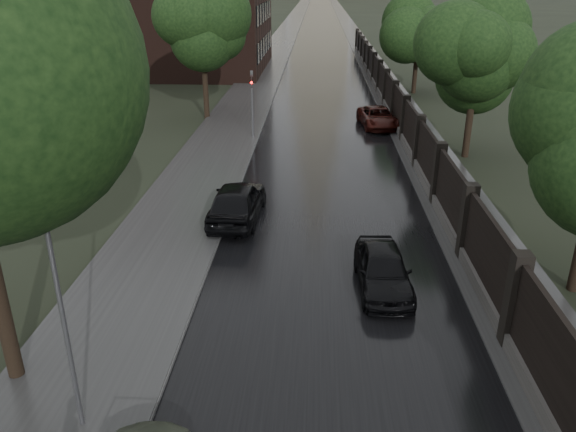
# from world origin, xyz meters

# --- Properties ---
(road) EXTENTS (8.00, 420.00, 0.02)m
(road) POSITION_xyz_m (0.00, 190.00, 0.01)
(road) COLOR black
(road) RESTS_ON ground
(sidewalk_left) EXTENTS (4.00, 420.00, 0.16)m
(sidewalk_left) POSITION_xyz_m (-6.00, 190.00, 0.08)
(sidewalk_left) COLOR #2D2D2D
(sidewalk_left) RESTS_ON ground
(verge_right) EXTENTS (3.00, 420.00, 0.08)m
(verge_right) POSITION_xyz_m (5.50, 190.00, 0.04)
(verge_right) COLOR #2D2D2D
(verge_right) RESTS_ON ground
(fence_right) EXTENTS (0.45, 75.72, 2.70)m
(fence_right) POSITION_xyz_m (4.60, 32.01, 1.01)
(fence_right) COLOR #383533
(fence_right) RESTS_ON ground
(tree_left_far) EXTENTS (4.25, 4.25, 7.39)m
(tree_left_far) POSITION_xyz_m (-8.00, 30.00, 5.24)
(tree_left_far) COLOR black
(tree_left_far) RESTS_ON ground
(tree_right_b) EXTENTS (4.08, 4.08, 7.01)m
(tree_right_b) POSITION_xyz_m (7.50, 22.00, 4.95)
(tree_right_b) COLOR black
(tree_right_b) RESTS_ON ground
(tree_right_c) EXTENTS (4.08, 4.08, 7.01)m
(tree_right_c) POSITION_xyz_m (7.50, 40.00, 4.95)
(tree_right_c) COLOR black
(tree_right_c) RESTS_ON ground
(lamp_post) EXTENTS (0.25, 0.12, 5.11)m
(lamp_post) POSITION_xyz_m (-5.40, 1.50, 2.67)
(lamp_post) COLOR #59595E
(lamp_post) RESTS_ON ground
(traffic_light) EXTENTS (0.16, 0.32, 4.00)m
(traffic_light) POSITION_xyz_m (-4.30, 24.99, 2.40)
(traffic_light) COLOR #59595E
(traffic_light) RESTS_ON ground
(hatchback_left) EXTENTS (2.09, 4.71, 1.57)m
(hatchback_left) POSITION_xyz_m (-3.60, 12.89, 0.79)
(hatchback_left) COLOR black
(hatchback_left) RESTS_ON ground
(car_right_near) EXTENTS (1.72, 3.94, 1.32)m
(car_right_near) POSITION_xyz_m (1.60, 7.77, 0.66)
(car_right_near) COLOR black
(car_right_near) RESTS_ON ground
(car_right_far) EXTENTS (2.62, 4.75, 1.26)m
(car_right_far) POSITION_xyz_m (3.40, 28.27, 0.63)
(car_right_far) COLOR black
(car_right_far) RESTS_ON ground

